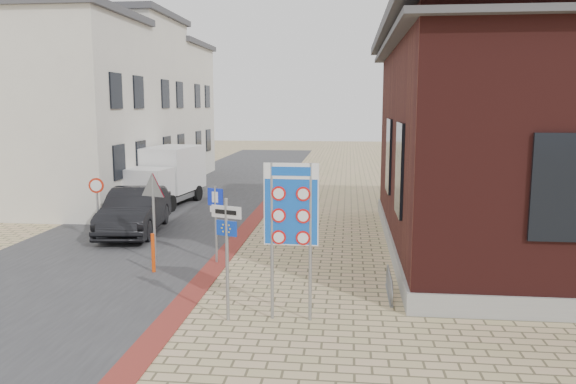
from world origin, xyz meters
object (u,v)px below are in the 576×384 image
at_px(border_sign, 291,207).
at_px(bollard, 153,253).
at_px(sedan, 135,211).
at_px(box_truck, 166,176).
at_px(parking_sign, 216,212).
at_px(essen_sign, 227,240).

height_order(border_sign, bollard, border_sign).
xyz_separation_m(sedan, bollard, (2.26, -4.53, -0.25)).
height_order(box_truck, bollard, box_truck).
height_order(sedan, parking_sign, parking_sign).
bearing_deg(essen_sign, parking_sign, 127.42).
relative_size(box_truck, parking_sign, 2.32).
relative_size(box_truck, essen_sign, 1.99).
xyz_separation_m(border_sign, parking_sign, (-2.54, 4.00, -0.90)).
xyz_separation_m(border_sign, essen_sign, (-1.30, -0.20, -0.67)).
bearing_deg(bollard, sedan, 116.54).
relative_size(box_truck, bollard, 4.80).
relative_size(box_truck, border_sign, 1.56).
distance_m(box_truck, essen_sign, 14.41).
height_order(border_sign, essen_sign, border_sign).
xyz_separation_m(parking_sign, bollard, (-1.46, -1.10, -0.95)).
bearing_deg(parking_sign, border_sign, -37.31).
relative_size(sedan, parking_sign, 2.16).
distance_m(essen_sign, bollard, 4.28).
height_order(box_truck, essen_sign, essen_sign).
bearing_deg(essen_sign, box_truck, 134.19).
bearing_deg(bollard, border_sign, -35.97).
height_order(border_sign, parking_sign, border_sign).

